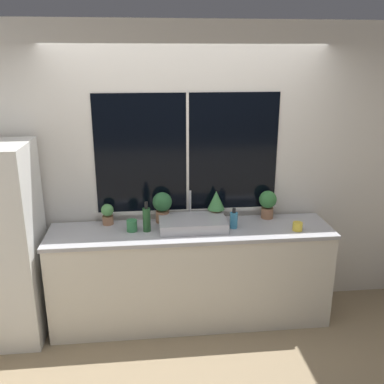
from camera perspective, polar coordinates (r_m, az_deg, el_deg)
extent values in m
plane|color=#937F60|center=(4.04, 0.32, -18.65)|extent=(14.00, 14.00, 0.00)
cube|color=silver|center=(4.02, -0.64, 2.59)|extent=(8.00, 0.06, 2.70)
cube|color=black|center=(3.94, -0.60, 5.19)|extent=(1.68, 0.01, 1.09)
cube|color=silver|center=(3.93, -0.59, 5.17)|extent=(0.02, 0.01, 1.09)
cube|color=silver|center=(4.09, -0.57, -2.52)|extent=(1.74, 0.04, 0.03)
cube|color=silver|center=(5.49, 22.05, 5.39)|extent=(0.06, 7.00, 2.70)
cube|color=silver|center=(4.04, -0.11, -11.26)|extent=(2.52, 0.55, 0.88)
cube|color=#ADADB2|center=(3.84, -0.12, -5.24)|extent=(2.54, 0.58, 0.03)
cube|color=silver|center=(3.99, -24.01, -6.46)|extent=(0.61, 0.62, 1.74)
cube|color=#ADADB2|center=(3.85, 0.07, -4.19)|extent=(0.60, 0.37, 0.09)
cylinder|color=#B7B7BC|center=(4.06, -0.26, -3.45)|extent=(0.04, 0.04, 0.03)
cylinder|color=#B7B7BC|center=(4.01, -0.27, -1.55)|extent=(0.02, 0.02, 0.25)
cylinder|color=#9E6B4C|center=(4.01, -11.14, -3.68)|extent=(0.10, 0.10, 0.08)
sphere|color=#569951|center=(3.98, -11.22, -2.38)|extent=(0.11, 0.11, 0.11)
cylinder|color=#9E6B4C|center=(3.99, -3.94, -3.27)|extent=(0.12, 0.12, 0.11)
sphere|color=#2D6638|center=(3.94, -3.99, -1.32)|extent=(0.18, 0.18, 0.18)
cylinder|color=#9E6B4C|center=(4.03, 3.21, -3.00)|extent=(0.10, 0.10, 0.11)
cone|color=#478E4C|center=(3.99, 3.24, -1.09)|extent=(0.16, 0.16, 0.18)
cylinder|color=#9E6B4C|center=(4.14, 9.99, -2.74)|extent=(0.11, 0.11, 0.10)
sphere|color=#387A3D|center=(4.10, 10.08, -0.98)|extent=(0.17, 0.17, 0.17)
cylinder|color=teal|center=(3.86, 5.58, -3.78)|extent=(0.07, 0.07, 0.14)
cylinder|color=black|center=(3.82, 5.63, -2.49)|extent=(0.03, 0.03, 0.04)
cylinder|color=#235128|center=(3.78, -6.06, -3.70)|extent=(0.07, 0.07, 0.21)
cylinder|color=black|center=(3.73, -6.13, -1.75)|extent=(0.03, 0.03, 0.06)
cylinder|color=gold|center=(3.91, 13.89, -4.47)|extent=(0.09, 0.09, 0.08)
cylinder|color=#38844C|center=(3.81, -8.02, -4.45)|extent=(0.09, 0.09, 0.10)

